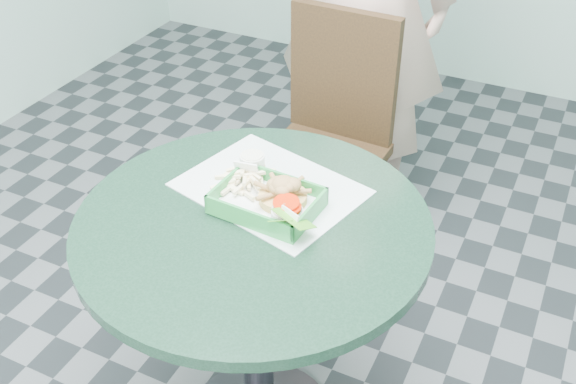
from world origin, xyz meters
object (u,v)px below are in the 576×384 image
at_px(crab_sandwich, 282,196).
at_px(food_basket, 267,211).
at_px(sauce_ramekin, 249,168).
at_px(cafe_table, 255,281).
at_px(dining_chair, 331,129).

bearing_deg(crab_sandwich, food_basket, -132.84).
height_order(food_basket, sauce_ramekin, sauce_ramekin).
relative_size(cafe_table, dining_chair, 0.88).
xyz_separation_m(cafe_table, dining_chair, (-0.14, 0.82, -0.05)).
bearing_deg(cafe_table, food_basket, 75.71).
xyz_separation_m(cafe_table, food_basket, (0.01, 0.05, 0.19)).
distance_m(dining_chair, crab_sandwich, 0.81).
height_order(cafe_table, food_basket, food_basket).
distance_m(food_basket, crab_sandwich, 0.05).
distance_m(dining_chair, food_basket, 0.82).
height_order(crab_sandwich, sauce_ramekin, crab_sandwich).
bearing_deg(cafe_table, sauce_ramekin, 120.93).
bearing_deg(food_basket, crab_sandwich, 47.16).
distance_m(food_basket, sauce_ramekin, 0.14).
bearing_deg(food_basket, cafe_table, -104.29).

